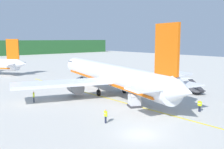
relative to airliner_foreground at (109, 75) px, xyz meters
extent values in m
cylinder|color=silver|center=(0.13, 0.55, 0.11)|extent=(12.09, 35.89, 3.80)
cone|color=silver|center=(4.61, 19.22, 0.11)|extent=(4.07, 3.18, 3.61)
cone|color=silver|center=(-4.44, -18.51, 0.51)|extent=(3.89, 3.87, 3.23)
cube|color=#192333|center=(4.10, 17.08, 0.96)|extent=(3.70, 3.09, 0.60)
cube|color=silver|center=(-9.22, 0.74, -0.56)|extent=(16.68, 9.86, 0.50)
cylinder|color=slate|center=(-6.14, 1.85, -1.76)|extent=(2.89, 3.62, 2.20)
cube|color=silver|center=(8.55, -3.52, -0.56)|extent=(16.49, 6.84, 0.50)
cylinder|color=slate|center=(6.31, -1.13, -1.76)|extent=(2.89, 3.62, 2.20)
cube|color=#D8590C|center=(-3.72, -15.49, 5.26)|extent=(1.38, 4.36, 6.50)
cube|color=silver|center=(-3.72, -15.49, 0.51)|extent=(10.86, 5.54, 0.24)
cube|color=#D8590C|center=(0.13, 0.55, -0.94)|extent=(11.07, 32.35, 0.36)
cylinder|color=black|center=(3.32, 13.86, -2.84)|extent=(0.60, 1.15, 1.10)
cylinder|color=gray|center=(3.32, 13.86, -2.04)|extent=(0.20, 0.20, 0.50)
cylinder|color=black|center=(-2.75, -0.30, -2.84)|extent=(0.60, 1.15, 1.10)
cylinder|color=gray|center=(-2.75, -0.30, -2.04)|extent=(0.20, 0.20, 0.50)
cylinder|color=black|center=(2.31, -1.51, -2.84)|extent=(0.60, 1.15, 1.10)
cylinder|color=gray|center=(2.31, -1.51, -2.04)|extent=(0.20, 0.20, 0.50)
cone|color=white|center=(-3.02, 32.97, -0.16)|extent=(3.74, 3.73, 2.68)
cube|color=#D8590C|center=(-4.57, 35.03, 3.78)|extent=(2.44, 3.09, 5.39)
cube|color=white|center=(-4.57, 35.03, -0.16)|extent=(8.48, 7.31, 0.20)
cube|color=white|center=(12.70, -7.80, -1.89)|extent=(2.73, 2.51, 1.80)
cube|color=#192333|center=(13.03, -7.02, -1.53)|extent=(1.73, 0.79, 0.94)
cube|color=#4C4C51|center=(11.67, -10.26, -2.67)|extent=(3.40, 4.12, 0.24)
cube|color=#2D2D33|center=(11.51, -10.63, -1.69)|extent=(2.25, 3.72, 1.57)
cube|color=#262628|center=(12.02, -9.43, -2.87)|extent=(3.49, 5.52, 0.16)
cylinder|color=black|center=(11.57, -7.65, -2.94)|extent=(0.61, 0.94, 0.90)
cylinder|color=black|center=(13.60, -8.50, -2.94)|extent=(0.61, 0.94, 0.90)
cylinder|color=black|center=(10.65, -9.83, -2.94)|extent=(0.61, 0.94, 0.90)
cylinder|color=black|center=(12.68, -10.69, -2.94)|extent=(0.61, 0.94, 0.90)
cube|color=#333338|center=(7.33, -7.30, -3.24)|extent=(1.90, 1.90, 0.30)
cube|color=silver|center=(7.33, -7.30, -2.36)|extent=(1.69, 1.69, 1.46)
cube|color=silver|center=(6.78, -7.34, -1.78)|extent=(0.75, 1.64, 0.57)
cube|color=#333338|center=(-3.32, -9.61, -3.24)|extent=(2.31, 2.31, 0.30)
cube|color=silver|center=(-3.32, -9.61, -2.30)|extent=(2.04, 2.04, 1.59)
cube|color=silver|center=(-3.55, -10.10, -1.65)|extent=(1.67, 1.23, 0.56)
cylinder|color=#191E33|center=(1.54, -17.41, -2.97)|extent=(0.14, 0.14, 0.84)
cylinder|color=#191E33|center=(1.54, -17.23, -2.97)|extent=(0.14, 0.14, 0.84)
cube|color=#CCE519|center=(1.54, -17.32, -2.23)|extent=(0.22, 0.44, 0.63)
cube|color=silver|center=(1.54, -17.32, -2.20)|extent=(0.23, 0.45, 0.06)
sphere|color=tan|center=(1.54, -17.32, -1.80)|extent=(0.23, 0.23, 0.23)
cylinder|color=#CCE519|center=(1.54, -17.59, -2.20)|extent=(0.09, 0.09, 0.60)
cylinder|color=#CCE519|center=(1.54, -17.05, -2.20)|extent=(0.09, 0.09, 0.60)
cylinder|color=#191E33|center=(-11.29, -12.69, -2.97)|extent=(0.14, 0.14, 0.84)
cylinder|color=#191E33|center=(-11.26, -12.51, -2.97)|extent=(0.14, 0.14, 0.84)
cube|color=#CCE519|center=(-11.27, -12.60, -2.23)|extent=(0.29, 0.47, 0.63)
cube|color=silver|center=(-11.27, -12.60, -2.20)|extent=(0.30, 0.48, 0.06)
sphere|color=tan|center=(-11.27, -12.60, -1.80)|extent=(0.23, 0.23, 0.23)
cylinder|color=#CCE519|center=(-11.32, -12.87, -2.20)|extent=(0.09, 0.09, 0.60)
cylinder|color=#CCE519|center=(-11.23, -12.33, -2.20)|extent=(0.09, 0.09, 0.60)
cylinder|color=#191E33|center=(-13.36, 2.66, -2.96)|extent=(0.14, 0.14, 0.86)
cylinder|color=#191E33|center=(-13.45, 2.50, -2.96)|extent=(0.14, 0.14, 0.86)
cube|color=#CCE519|center=(-13.41, 2.58, -2.20)|extent=(0.41, 0.49, 0.65)
cube|color=silver|center=(-13.41, 2.58, -2.17)|extent=(0.42, 0.50, 0.06)
sphere|color=tan|center=(-13.41, 2.58, -1.76)|extent=(0.23, 0.23, 0.23)
cylinder|color=#CCE519|center=(-13.27, 2.82, -2.17)|extent=(0.09, 0.09, 0.61)
cylinder|color=#CCE519|center=(-13.54, 2.35, -2.17)|extent=(0.09, 0.09, 0.61)
cube|color=yellow|center=(-2.77, -4.45, -3.39)|extent=(0.30, 60.00, 0.01)
camera|label=1|loc=(-30.23, -35.70, 6.59)|focal=41.72mm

